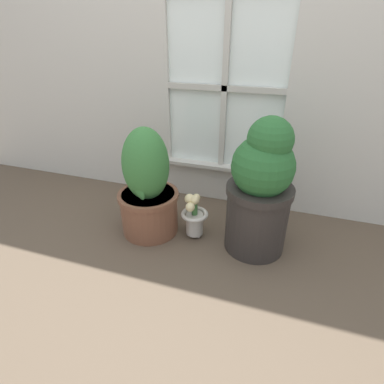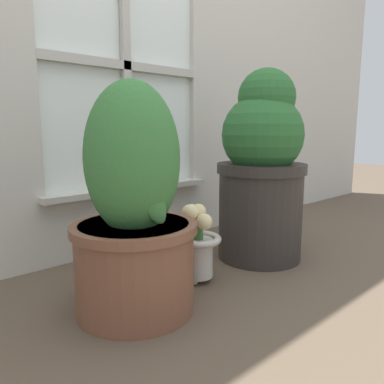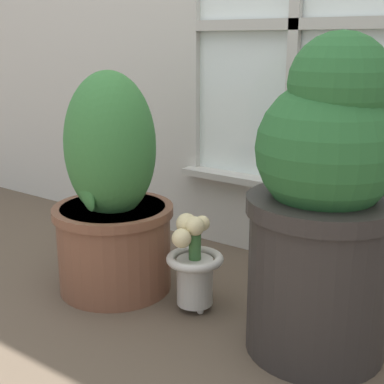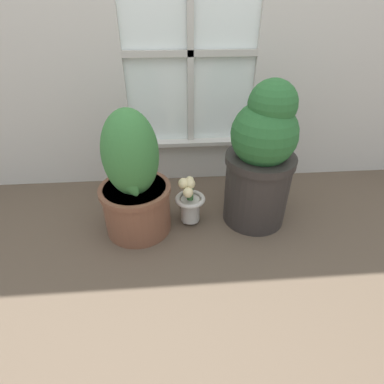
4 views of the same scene
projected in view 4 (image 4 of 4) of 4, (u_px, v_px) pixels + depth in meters
name	position (u px, v px, depth m)	size (l,w,h in m)	color
ground_plane	(200.00, 242.00, 1.56)	(10.00, 10.00, 0.00)	brown
potted_plant_left	(134.00, 183.00, 1.49)	(0.37, 0.37, 0.67)	brown
potted_plant_right	(261.00, 159.00, 1.52)	(0.36, 0.36, 0.77)	#2D2826
flower_vase	(190.00, 201.00, 1.62)	(0.16, 0.16, 0.28)	#BCB7AD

